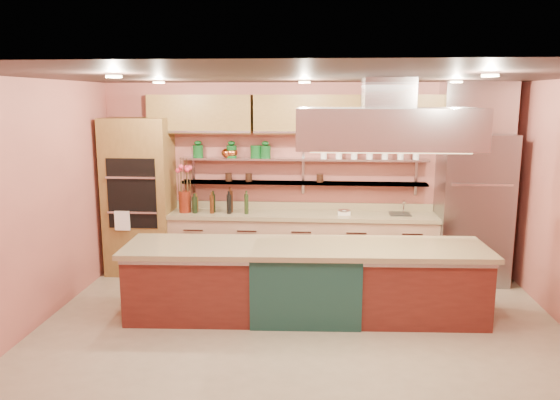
# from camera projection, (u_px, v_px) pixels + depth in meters

# --- Properties ---
(floor) EXTENTS (6.00, 5.00, 0.02)m
(floor) POSITION_uv_depth(u_px,v_px,m) (299.00, 340.00, 5.93)
(floor) COLOR tan
(floor) RESTS_ON ground
(ceiling) EXTENTS (6.00, 5.00, 0.02)m
(ceiling) POSITION_uv_depth(u_px,v_px,m) (301.00, 76.00, 5.41)
(ceiling) COLOR black
(ceiling) RESTS_ON wall_back
(wall_back) EXTENTS (6.00, 0.04, 2.80)m
(wall_back) POSITION_uv_depth(u_px,v_px,m) (306.00, 178.00, 8.12)
(wall_back) COLOR #B76256
(wall_back) RESTS_ON floor
(wall_front) EXTENTS (6.00, 0.04, 2.80)m
(wall_front) POSITION_uv_depth(u_px,v_px,m) (283.00, 302.00, 3.22)
(wall_front) COLOR #B76256
(wall_front) RESTS_ON floor
(wall_left) EXTENTS (0.04, 5.00, 2.80)m
(wall_left) POSITION_uv_depth(u_px,v_px,m) (23.00, 209.00, 5.89)
(wall_left) COLOR #B76256
(wall_left) RESTS_ON floor
(oven_stack) EXTENTS (0.95, 0.64, 2.30)m
(oven_stack) POSITION_uv_depth(u_px,v_px,m) (140.00, 196.00, 8.04)
(oven_stack) COLOR brown
(oven_stack) RESTS_ON floor
(refrigerator) EXTENTS (0.95, 0.72, 2.10)m
(refrigerator) POSITION_uv_depth(u_px,v_px,m) (473.00, 209.00, 7.66)
(refrigerator) COLOR gray
(refrigerator) RESTS_ON floor
(back_counter) EXTENTS (3.84, 0.64, 0.93)m
(back_counter) POSITION_uv_depth(u_px,v_px,m) (302.00, 244.00, 8.00)
(back_counter) COLOR tan
(back_counter) RESTS_ON floor
(wall_shelf_lower) EXTENTS (3.60, 0.26, 0.03)m
(wall_shelf_lower) POSITION_uv_depth(u_px,v_px,m) (303.00, 183.00, 8.01)
(wall_shelf_lower) COLOR #B4B7BC
(wall_shelf_lower) RESTS_ON wall_back
(wall_shelf_upper) EXTENTS (3.60, 0.26, 0.03)m
(wall_shelf_upper) POSITION_uv_depth(u_px,v_px,m) (303.00, 159.00, 7.94)
(wall_shelf_upper) COLOR #B4B7BC
(wall_shelf_upper) RESTS_ON wall_back
(upper_cabinets) EXTENTS (4.60, 0.36, 0.55)m
(upper_cabinets) POSITION_uv_depth(u_px,v_px,m) (307.00, 114.00, 7.77)
(upper_cabinets) COLOR brown
(upper_cabinets) RESTS_ON wall_back
(range_hood) EXTENTS (2.00, 1.00, 0.45)m
(range_hood) POSITION_uv_depth(u_px,v_px,m) (387.00, 128.00, 6.10)
(range_hood) COLOR #B4B7BC
(range_hood) RESTS_ON ceiling
(ceiling_downlights) EXTENTS (4.00, 2.80, 0.02)m
(ceiling_downlights) POSITION_uv_depth(u_px,v_px,m) (301.00, 80.00, 5.61)
(ceiling_downlights) COLOR #FFE5A5
(ceiling_downlights) RESTS_ON ceiling
(island) EXTENTS (4.21, 1.09, 0.87)m
(island) POSITION_uv_depth(u_px,v_px,m) (305.00, 281.00, 6.51)
(island) COLOR maroon
(island) RESTS_ON floor
(flower_vase) EXTENTS (0.23, 0.23, 0.31)m
(flower_vase) POSITION_uv_depth(u_px,v_px,m) (185.00, 202.00, 7.97)
(flower_vase) COLOR #611B0E
(flower_vase) RESTS_ON back_counter
(oil_bottle_cluster) EXTENTS (0.91, 0.43, 0.28)m
(oil_bottle_cluster) POSITION_uv_depth(u_px,v_px,m) (221.00, 203.00, 7.93)
(oil_bottle_cluster) COLOR black
(oil_bottle_cluster) RESTS_ON back_counter
(kitchen_scale) EXTENTS (0.18, 0.14, 0.10)m
(kitchen_scale) POSITION_uv_depth(u_px,v_px,m) (344.00, 211.00, 7.81)
(kitchen_scale) COLOR white
(kitchen_scale) RESTS_ON back_counter
(bar_faucet) EXTENTS (0.03, 0.03, 0.20)m
(bar_faucet) POSITION_uv_depth(u_px,v_px,m) (404.00, 207.00, 7.84)
(bar_faucet) COLOR silver
(bar_faucet) RESTS_ON back_counter
(copper_kettle) EXTENTS (0.18, 0.18, 0.13)m
(copper_kettle) POSITION_uv_depth(u_px,v_px,m) (227.00, 153.00, 8.01)
(copper_kettle) COLOR #BF5A2C
(copper_kettle) RESTS_ON wall_shelf_upper
(green_canister) EXTENTS (0.20, 0.20, 0.18)m
(green_canister) POSITION_uv_depth(u_px,v_px,m) (256.00, 152.00, 7.97)
(green_canister) COLOR #0F4619
(green_canister) RESTS_ON wall_shelf_upper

